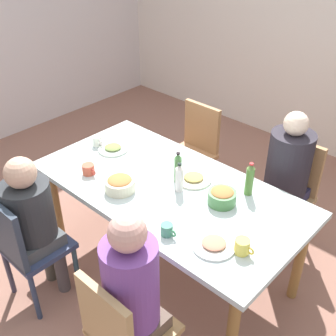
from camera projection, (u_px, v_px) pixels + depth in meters
name	position (u px, v px, depth m)	size (l,w,h in m)	color
ground_plane	(168.00, 265.00, 3.31)	(6.86, 6.86, 0.00)	#936454
dining_table	(168.00, 195.00, 2.94)	(1.93, 0.99, 0.76)	silver
chair_0	(123.00, 331.00, 2.22)	(0.40, 0.40, 0.90)	#AC8451
person_0	(133.00, 292.00, 2.15)	(0.30, 0.30, 1.24)	brown
chair_1	(288.00, 189.00, 3.29)	(0.40, 0.40, 0.90)	tan
person_1	(287.00, 171.00, 3.12)	(0.32, 0.32, 1.20)	#2F2B4B
chair_2	(194.00, 147.00, 3.84)	(0.40, 0.40, 0.90)	#AD794F
chair_3	(25.00, 244.00, 2.77)	(0.40, 0.40, 0.90)	navy
person_3	(32.00, 217.00, 2.72)	(0.31, 0.31, 1.14)	#494339
plate_0	(214.00, 244.00, 2.39)	(0.26, 0.26, 0.04)	white
plate_1	(194.00, 178.00, 2.95)	(0.25, 0.25, 0.04)	silver
plate_2	(113.00, 149.00, 3.30)	(0.23, 0.23, 0.04)	silver
bowl_0	(120.00, 184.00, 2.83)	(0.21, 0.21, 0.10)	beige
bowl_1	(222.00, 196.00, 2.70)	(0.19, 0.19, 0.11)	#457D44
cup_0	(89.00, 169.00, 3.00)	(0.12, 0.09, 0.07)	#C8533A
cup_1	(167.00, 230.00, 2.46)	(0.11, 0.07, 0.07)	#448369
cup_2	(97.00, 141.00, 3.34)	(0.11, 0.07, 0.08)	white
cup_3	(242.00, 246.00, 2.33)	(0.12, 0.09, 0.09)	#E1CC4D
bottle_0	(178.00, 168.00, 2.88)	(0.05, 0.05, 0.23)	#44753B
bottle_1	(179.00, 178.00, 2.80)	(0.05, 0.05, 0.22)	silver
bottle_2	(250.00, 180.00, 2.76)	(0.06, 0.06, 0.24)	#49762F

